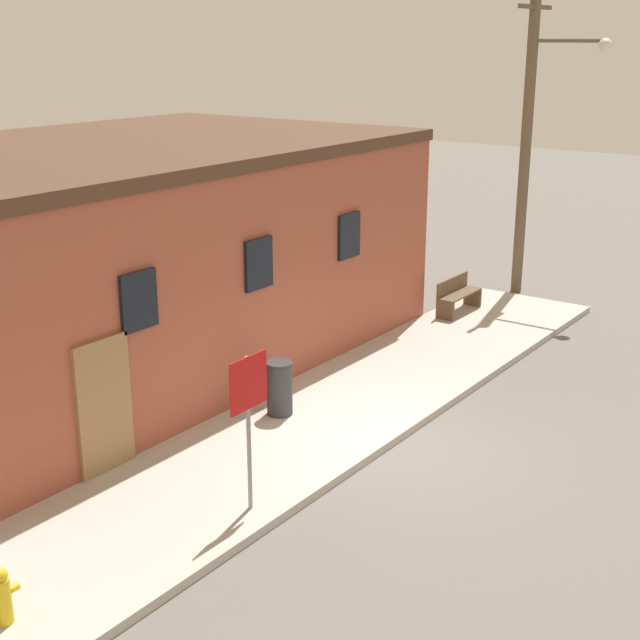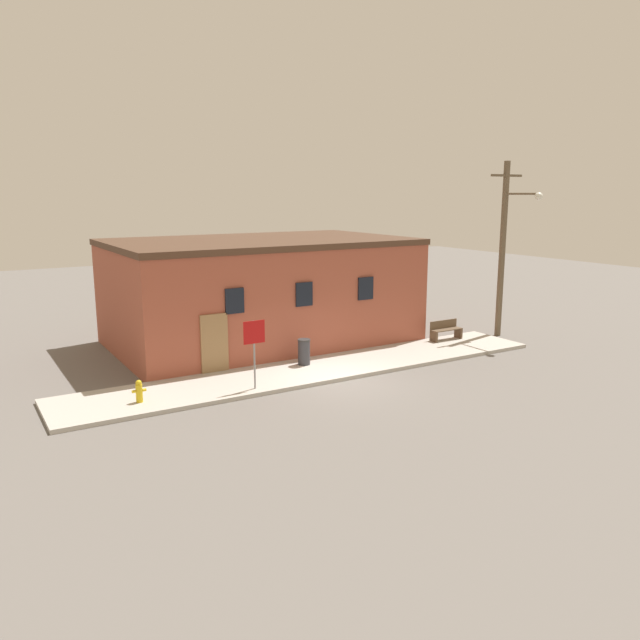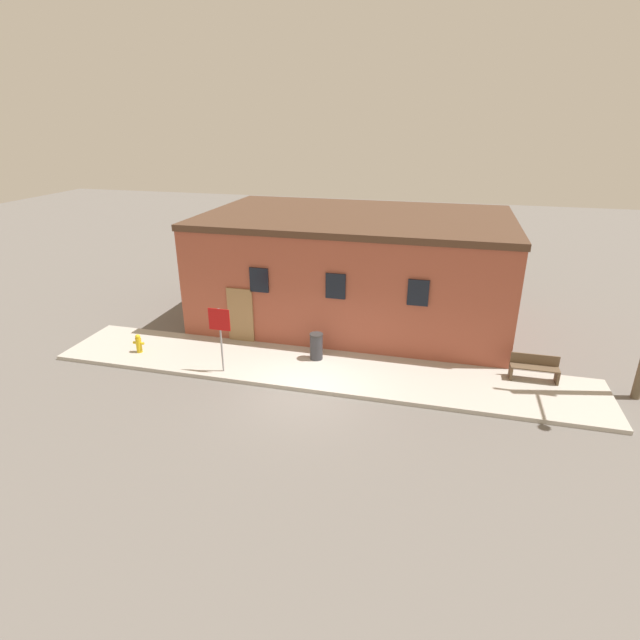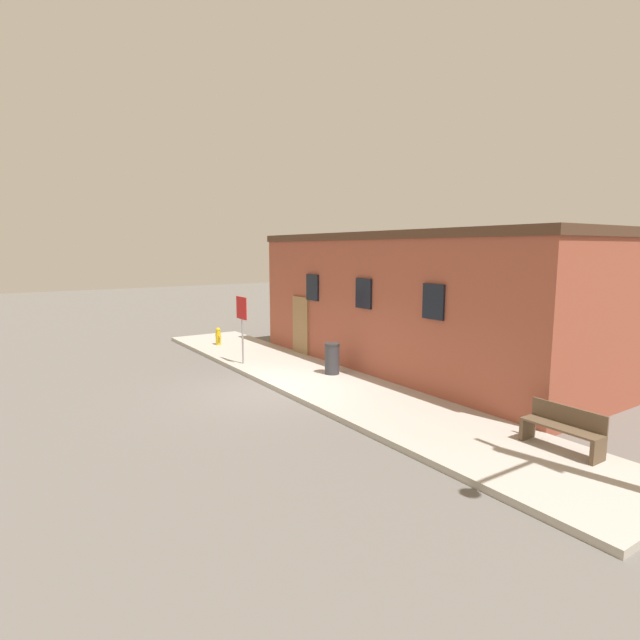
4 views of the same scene
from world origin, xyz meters
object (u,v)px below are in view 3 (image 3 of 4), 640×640
fire_hydrant (139,343)px  trash_bin (316,346)px  stop_sign (220,328)px  bench (534,368)px

fire_hydrant → trash_bin: bearing=9.7°
fire_hydrant → stop_sign: (3.54, -0.60, 1.23)m
stop_sign → fire_hydrant: bearing=170.4°
stop_sign → trash_bin: stop_sign is taller
bench → stop_sign: bearing=-168.7°
bench → trash_bin: trash_bin is taller
bench → trash_bin: (-7.15, -0.30, 0.07)m
bench → trash_bin: 7.16m
fire_hydrant → bench: (13.45, 1.38, 0.07)m
bench → fire_hydrant: bearing=-174.2°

